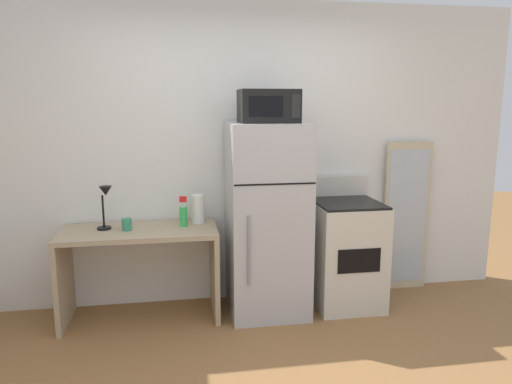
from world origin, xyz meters
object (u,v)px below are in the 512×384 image
Objects in this scene: desk at (140,256)px; refrigerator at (267,220)px; coffee_mug at (127,224)px; spray_bottle at (183,214)px; microwave at (268,106)px; desk_lamp at (105,200)px; leaning_mirror at (406,217)px; oven_range at (346,253)px; paper_towel_roll at (198,209)px.

refrigerator reaches higher than desk.
spray_bottle reaches higher than coffee_mug.
coffee_mug is 1.46m from microwave.
leaning_mirror is (2.67, 0.20, -0.29)m from desk_lamp.
refrigerator reaches higher than spray_bottle.
microwave is at bearing -176.94° from oven_range.
spray_bottle is at bearing 177.23° from oven_range.
spray_bottle is at bearing -144.71° from paper_towel_roll.
spray_bottle is 0.69m from refrigerator.
refrigerator is 3.46× the size of microwave.
leaning_mirror is (2.51, 0.24, -0.10)m from coffee_mug.
desk_lamp is 1.31m from refrigerator.
paper_towel_roll is 0.96× the size of spray_bottle.
microwave is at bearing -89.68° from refrigerator.
coffee_mug is at bearing -176.05° from desk.
paper_towel_roll is 0.15× the size of refrigerator.
coffee_mug is (0.16, -0.04, -0.19)m from desk_lamp.
oven_range is at bearing -159.37° from leaning_mirror.
paper_towel_roll is 1.33m from oven_range.
refrigerator is at bearing 90.32° from microwave.
oven_range is at bearing -2.77° from spray_bottle.
refrigerator is at bearing -178.68° from oven_range.
coffee_mug is 2.53m from leaning_mirror.
coffee_mug is 0.45m from spray_bottle.
microwave reaches higher than leaning_mirror.
spray_bottle reaches higher than paper_towel_roll.
spray_bottle is at bearing 171.33° from microwave.
microwave is 0.33× the size of leaning_mirror.
desk is at bearing 176.96° from microwave.
paper_towel_roll is 0.15m from spray_bottle.
paper_towel_roll is at bearing 15.94° from desk.
leaning_mirror is (2.06, 0.19, -0.15)m from spray_bottle.
desk is 1.13× the size of oven_range.
desk_lamp is at bearing 176.83° from refrigerator.
desk_lamp is 3.72× the size of coffee_mug.
microwave reaches higher than desk_lamp.
spray_bottle is at bearing 7.85° from desk.
microwave reaches higher than coffee_mug.
coffee_mug reaches higher than desk.
desk_lamp reaches higher than desk.
oven_range reaches higher than coffee_mug.
coffee_mug is 0.06× the size of refrigerator.
paper_towel_roll is 0.17× the size of leaning_mirror.
spray_bottle is 0.16× the size of refrigerator.
paper_towel_roll is 0.59m from refrigerator.
microwave is at bearing -2.48° from coffee_mug.
desk_lamp is 1.49m from microwave.
oven_range is at bearing -0.59° from desk.
desk_lamp is 0.77× the size of microwave.
refrigerator is at bearing -1.88° from desk.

